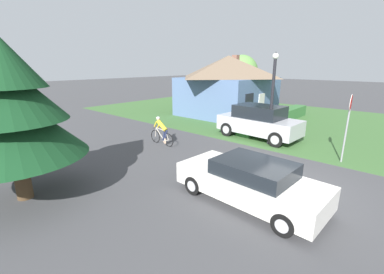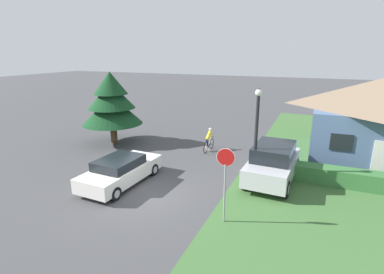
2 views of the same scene
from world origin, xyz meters
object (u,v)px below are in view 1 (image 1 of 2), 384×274
object	(u,v)px
street_lamp	(273,92)
conifer_tall_near	(8,107)
sedan_left_lane	(250,181)
cyclist	(162,131)
stop_sign	(349,116)
cottage_house	(228,85)
deciduous_tree_right	(242,72)
parked_suv_right	(259,122)

from	to	relation	value
street_lamp	conifer_tall_near	bearing A→B (deg)	163.02
sedan_left_lane	conifer_tall_near	world-z (taller)	conifer_tall_near
conifer_tall_near	street_lamp	bearing A→B (deg)	-16.98
cyclist	street_lamp	size ratio (longest dim) A/B	0.38
stop_sign	cottage_house	bearing A→B (deg)	-126.11
stop_sign	conifer_tall_near	xyz separation A→B (m)	(-10.29, 6.87, 0.88)
conifer_tall_near	stop_sign	bearing A→B (deg)	-33.72
deciduous_tree_right	cyclist	bearing A→B (deg)	-163.05
parked_suv_right	street_lamp	size ratio (longest dim) A/B	0.99
stop_sign	parked_suv_right	bearing A→B (deg)	-108.60
sedan_left_lane	deciduous_tree_right	distance (m)	21.72
cottage_house	deciduous_tree_right	size ratio (longest dim) A/B	1.46
cyclist	parked_suv_right	distance (m)	5.63
sedan_left_lane	stop_sign	world-z (taller)	stop_sign
street_lamp	deciduous_tree_right	distance (m)	15.27
parked_suv_right	cyclist	bearing A→B (deg)	57.36
cottage_house	conifer_tall_near	bearing A→B (deg)	-168.77
cyclist	cottage_house	bearing A→B (deg)	-74.82
sedan_left_lane	conifer_tall_near	size ratio (longest dim) A/B	0.92
sedan_left_lane	parked_suv_right	size ratio (longest dim) A/B	0.99
deciduous_tree_right	stop_sign	bearing A→B (deg)	-134.55
cottage_house	conifer_tall_near	size ratio (longest dim) A/B	1.50
stop_sign	deciduous_tree_right	world-z (taller)	deciduous_tree_right
stop_sign	street_lamp	size ratio (longest dim) A/B	0.62
conifer_tall_near	cyclist	bearing A→B (deg)	8.44
cottage_house	street_lamp	xyz separation A→B (m)	(-5.79, -6.63, 0.25)
deciduous_tree_right	cottage_house	bearing A→B (deg)	-158.40
sedan_left_lane	deciduous_tree_right	xyz separation A→B (m)	(18.28, 11.42, 2.69)
street_lamp	parked_suv_right	bearing A→B (deg)	53.96
parked_suv_right	conifer_tall_near	distance (m)	11.80
sedan_left_lane	conifer_tall_near	bearing A→B (deg)	42.43
street_lamp	stop_sign	bearing A→B (deg)	-96.02
sedan_left_lane	parked_suv_right	distance (m)	7.56
sedan_left_lane	street_lamp	world-z (taller)	street_lamp
cyclist	stop_sign	bearing A→B (deg)	-154.76
sedan_left_lane	cyclist	size ratio (longest dim) A/B	2.59
cottage_house	parked_suv_right	world-z (taller)	cottage_house
street_lamp	sedan_left_lane	bearing A→B (deg)	-159.67
sedan_left_lane	deciduous_tree_right	world-z (taller)	deciduous_tree_right
sedan_left_lane	cyclist	distance (m)	6.90
cyclist	stop_sign	distance (m)	8.72
cottage_house	deciduous_tree_right	xyz separation A→B (m)	(6.41, 2.54, 0.84)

